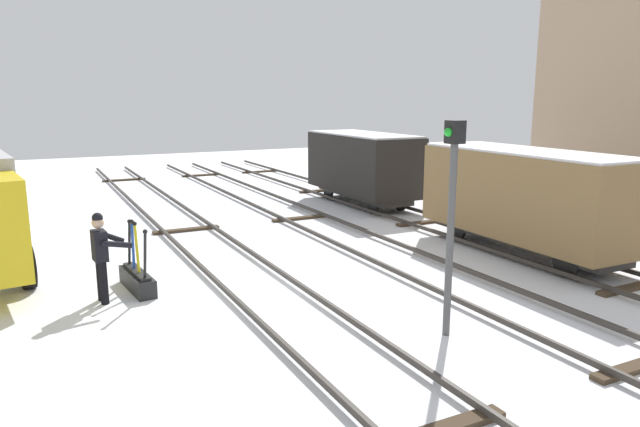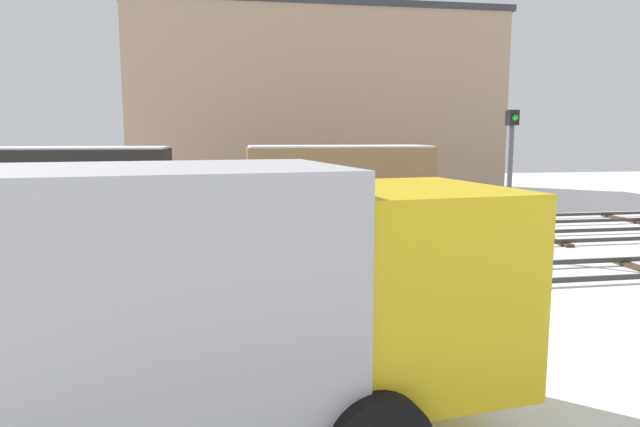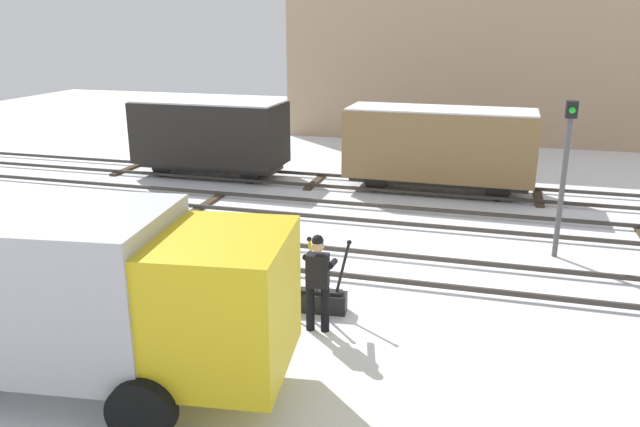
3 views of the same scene
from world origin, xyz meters
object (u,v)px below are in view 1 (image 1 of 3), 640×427
at_px(signal_post, 451,206).
at_px(freight_car_mid_siding, 524,196).
at_px(freight_car_back_track, 363,164).
at_px(rail_worker, 102,252).
at_px(switch_lever_frame, 137,278).

distance_m(signal_post, freight_car_mid_siding, 5.87).
bearing_deg(freight_car_back_track, signal_post, -23.58).
height_order(signal_post, freight_car_back_track, signal_post).
xyz_separation_m(rail_worker, freight_car_mid_siding, (1.11, 9.77, 0.50)).
relative_size(switch_lever_frame, rail_worker, 0.92).
distance_m(signal_post, freight_car_back_track, 11.93).
xyz_separation_m(switch_lever_frame, rail_worker, (0.43, -0.69, 0.74)).
bearing_deg(switch_lever_frame, signal_post, 36.03).
distance_m(switch_lever_frame, rail_worker, 1.10).
relative_size(freight_car_mid_siding, freight_car_back_track, 1.13).
bearing_deg(switch_lever_frame, rail_worker, -63.79).
height_order(switch_lever_frame, freight_car_mid_siding, freight_car_mid_siding).
bearing_deg(switch_lever_frame, freight_car_back_track, 118.52).
bearing_deg(rail_worker, freight_car_back_track, 118.36).
xyz_separation_m(switch_lever_frame, signal_post, (4.67, 4.17, 1.93)).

